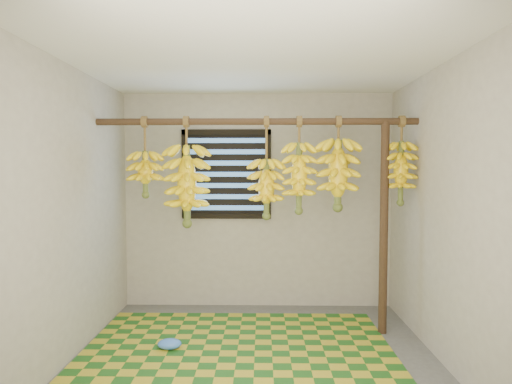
{
  "coord_description": "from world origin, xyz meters",
  "views": [
    {
      "loc": [
        0.07,
        -3.31,
        1.56
      ],
      "look_at": [
        0.0,
        0.55,
        1.35
      ],
      "focal_mm": 30.0,
      "sensor_mm": 36.0,
      "label": 1
    }
  ],
  "objects_px": {
    "woven_mat": "(237,357)",
    "plastic_bag": "(170,344)",
    "banana_bunch_b": "(187,186)",
    "banana_bunch_c": "(266,188)",
    "banana_bunch_e": "(338,175)",
    "banana_bunch_d": "(299,178)",
    "support_post": "(384,228)",
    "banana_bunch_f": "(401,173)",
    "banana_bunch_a": "(145,174)"
  },
  "relations": [
    {
      "from": "woven_mat",
      "to": "plastic_bag",
      "type": "relative_size",
      "value": 12.78
    },
    {
      "from": "banana_bunch_b",
      "to": "banana_bunch_c",
      "type": "bearing_deg",
      "value": 0.0
    },
    {
      "from": "woven_mat",
      "to": "banana_bunch_b",
      "type": "bearing_deg",
      "value": 131.7
    },
    {
      "from": "banana_bunch_e",
      "to": "banana_bunch_d",
      "type": "bearing_deg",
      "value": 180.0
    },
    {
      "from": "banana_bunch_b",
      "to": "banana_bunch_e",
      "type": "height_order",
      "value": "same"
    },
    {
      "from": "banana_bunch_c",
      "to": "support_post",
      "type": "bearing_deg",
      "value": 0.0
    },
    {
      "from": "banana_bunch_b",
      "to": "banana_bunch_f",
      "type": "distance_m",
      "value": 2.01
    },
    {
      "from": "banana_bunch_a",
      "to": "banana_bunch_f",
      "type": "distance_m",
      "value": 2.4
    },
    {
      "from": "banana_bunch_f",
      "to": "plastic_bag",
      "type": "bearing_deg",
      "value": -168.56
    },
    {
      "from": "plastic_bag",
      "to": "banana_bunch_c",
      "type": "relative_size",
      "value": 0.22
    },
    {
      "from": "banana_bunch_a",
      "to": "banana_bunch_f",
      "type": "height_order",
      "value": "same"
    },
    {
      "from": "plastic_bag",
      "to": "banana_bunch_b",
      "type": "relative_size",
      "value": 0.2
    },
    {
      "from": "support_post",
      "to": "woven_mat",
      "type": "relative_size",
      "value": 0.75
    },
    {
      "from": "banana_bunch_a",
      "to": "banana_bunch_e",
      "type": "distance_m",
      "value": 1.81
    },
    {
      "from": "banana_bunch_f",
      "to": "banana_bunch_d",
      "type": "bearing_deg",
      "value": 180.0
    },
    {
      "from": "banana_bunch_c",
      "to": "banana_bunch_b",
      "type": "bearing_deg",
      "value": 180.0
    },
    {
      "from": "support_post",
      "to": "plastic_bag",
      "type": "height_order",
      "value": "support_post"
    },
    {
      "from": "banana_bunch_b",
      "to": "banana_bunch_c",
      "type": "height_order",
      "value": "same"
    },
    {
      "from": "support_post",
      "to": "banana_bunch_a",
      "type": "height_order",
      "value": "banana_bunch_a"
    },
    {
      "from": "woven_mat",
      "to": "banana_bunch_c",
      "type": "xyz_separation_m",
      "value": [
        0.25,
        0.56,
        1.37
      ]
    },
    {
      "from": "woven_mat",
      "to": "banana_bunch_f",
      "type": "xyz_separation_m",
      "value": [
        1.5,
        0.56,
        1.52
      ]
    },
    {
      "from": "banana_bunch_b",
      "to": "banana_bunch_f",
      "type": "bearing_deg",
      "value": 0.0
    },
    {
      "from": "woven_mat",
      "to": "banana_bunch_a",
      "type": "height_order",
      "value": "banana_bunch_a"
    },
    {
      "from": "woven_mat",
      "to": "banana_bunch_b",
      "type": "distance_m",
      "value": 1.59
    },
    {
      "from": "support_post",
      "to": "banana_bunch_b",
      "type": "bearing_deg",
      "value": 180.0
    },
    {
      "from": "plastic_bag",
      "to": "banana_bunch_c",
      "type": "bearing_deg",
      "value": 26.85
    },
    {
      "from": "banana_bunch_e",
      "to": "plastic_bag",
      "type": "bearing_deg",
      "value": -164.31
    },
    {
      "from": "support_post",
      "to": "banana_bunch_d",
      "type": "height_order",
      "value": "banana_bunch_d"
    },
    {
      "from": "plastic_bag",
      "to": "banana_bunch_d",
      "type": "bearing_deg",
      "value": 20.34
    },
    {
      "from": "banana_bunch_b",
      "to": "banana_bunch_c",
      "type": "distance_m",
      "value": 0.75
    },
    {
      "from": "banana_bunch_d",
      "to": "support_post",
      "type": "bearing_deg",
      "value": 0.0
    },
    {
      "from": "banana_bunch_a",
      "to": "banana_bunch_c",
      "type": "height_order",
      "value": "same"
    },
    {
      "from": "banana_bunch_d",
      "to": "woven_mat",
      "type": "bearing_deg",
      "value": -134.41
    },
    {
      "from": "banana_bunch_f",
      "to": "banana_bunch_e",
      "type": "bearing_deg",
      "value": 180.0
    },
    {
      "from": "banana_bunch_a",
      "to": "banana_bunch_b",
      "type": "xyz_separation_m",
      "value": [
        0.39,
        0.0,
        -0.11
      ]
    },
    {
      "from": "banana_bunch_d",
      "to": "banana_bunch_e",
      "type": "distance_m",
      "value": 0.37
    },
    {
      "from": "banana_bunch_d",
      "to": "banana_bunch_f",
      "type": "xyz_separation_m",
      "value": [
        0.95,
        0.0,
        0.05
      ]
    },
    {
      "from": "woven_mat",
      "to": "plastic_bag",
      "type": "xyz_separation_m",
      "value": [
        -0.59,
        0.14,
        0.05
      ]
    },
    {
      "from": "support_post",
      "to": "banana_bunch_c",
      "type": "relative_size",
      "value": 2.09
    },
    {
      "from": "plastic_bag",
      "to": "banana_bunch_b",
      "type": "bearing_deg",
      "value": 78.6
    },
    {
      "from": "banana_bunch_c",
      "to": "plastic_bag",
      "type": "bearing_deg",
      "value": -153.15
    },
    {
      "from": "banana_bunch_b",
      "to": "banana_bunch_e",
      "type": "xyz_separation_m",
      "value": [
        1.42,
        0.0,
        0.1
      ]
    },
    {
      "from": "banana_bunch_a",
      "to": "banana_bunch_c",
      "type": "bearing_deg",
      "value": 0.0
    },
    {
      "from": "support_post",
      "to": "woven_mat",
      "type": "height_order",
      "value": "support_post"
    },
    {
      "from": "plastic_bag",
      "to": "banana_bunch_e",
      "type": "xyz_separation_m",
      "value": [
        1.51,
        0.42,
        1.45
      ]
    },
    {
      "from": "support_post",
      "to": "banana_bunch_c",
      "type": "bearing_deg",
      "value": 180.0
    },
    {
      "from": "banana_bunch_d",
      "to": "banana_bunch_f",
      "type": "relative_size",
      "value": 1.1
    },
    {
      "from": "banana_bunch_a",
      "to": "banana_bunch_f",
      "type": "xyz_separation_m",
      "value": [
        2.4,
        0.0,
        0.01
      ]
    },
    {
      "from": "plastic_bag",
      "to": "banana_bunch_a",
      "type": "height_order",
      "value": "banana_bunch_a"
    },
    {
      "from": "banana_bunch_b",
      "to": "banana_bunch_d",
      "type": "xyz_separation_m",
      "value": [
        1.06,
        0.0,
        0.07
      ]
    }
  ]
}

